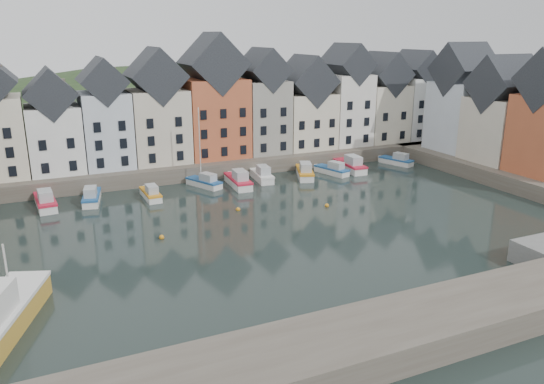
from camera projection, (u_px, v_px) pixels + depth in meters
ground at (301, 228)px, 55.43m from camera, size 260.00×260.00×0.00m
far_quay at (211, 159)px, 81.32m from camera, size 90.00×16.00×2.00m
right_quay at (531, 175)px, 72.39m from camera, size 14.00×54.00×2.00m
near_wall at (322, 353)px, 31.99m from camera, size 50.00×6.00×2.00m
hillside at (175, 223)px, 109.45m from camera, size 153.60×70.40×64.00m
far_terrace at (234, 108)px, 78.58m from camera, size 72.37×8.16×17.78m
right_terrace at (504, 112)px, 74.15m from camera, size 8.30×24.25×16.36m
mooring_buoys at (247, 216)px, 58.46m from camera, size 20.50×5.50×0.50m
boat_a at (45, 202)px, 61.64m from camera, size 2.46×6.66×2.51m
boat_b at (92, 197)px, 63.56m from camera, size 2.91×6.18×2.28m
boat_c at (151, 194)px, 65.06m from camera, size 1.80×5.41×2.06m
boat_d at (205, 182)px, 70.08m from camera, size 3.89×5.77×10.62m
boat_e at (239, 181)px, 70.25m from camera, size 2.54×6.88×2.60m
boat_f at (262, 175)px, 73.31m from camera, size 2.61×6.40×2.39m
boat_g at (305, 172)px, 74.71m from camera, size 4.31×6.82×2.51m
boat_h at (333, 170)px, 76.42m from camera, size 3.29×5.78×2.12m
boat_i at (350, 166)px, 78.26m from camera, size 2.58×7.09×2.68m
boat_j at (397, 161)px, 82.07m from camera, size 3.40×5.68×2.08m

